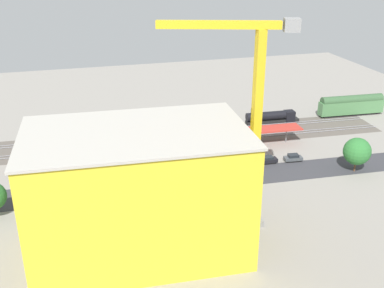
{
  "coord_description": "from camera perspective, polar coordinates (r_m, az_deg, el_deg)",
  "views": [
    {
      "loc": [
        16.61,
        89.25,
        45.96
      ],
      "look_at": [
        -7.65,
        1.32,
        6.92
      ],
      "focal_mm": 43.41,
      "sensor_mm": 36.0,
      "label": 1
    }
  ],
  "objects": [
    {
      "name": "ground_plane",
      "position": [
        101.75,
        -4.36,
        -3.75
      ],
      "size": [
        205.0,
        205.0,
        0.0
      ],
      "primitive_type": "plane",
      "color": "gray",
      "rests_on": "ground"
    },
    {
      "name": "rail_bed",
      "position": [
        119.23,
        -6.22,
        0.36
      ],
      "size": [
        128.72,
        21.34,
        0.01
      ],
      "primitive_type": "cube",
      "rotation": [
        0.0,
        0.0,
        -0.05
      ],
      "color": "#5B544C",
      "rests_on": "ground"
    },
    {
      "name": "street_asphalt",
      "position": [
        97.62,
        -3.81,
        -4.97
      ],
      "size": [
        128.42,
        15.76,
        0.01
      ],
      "primitive_type": "cube",
      "rotation": [
        0.0,
        0.0,
        -0.05
      ],
      "color": "#38383D",
      "rests_on": "ground"
    },
    {
      "name": "track_rails",
      "position": [
        119.16,
        -6.22,
        0.44
      ],
      "size": [
        127.95,
        14.92,
        0.12
      ],
      "color": "#9E9EA8",
      "rests_on": "ground"
    },
    {
      "name": "platform_canopy_near",
      "position": [
        110.36,
        -3.05,
        0.81
      ],
      "size": [
        67.71,
        8.31,
        4.22
      ],
      "color": "#B73328",
      "rests_on": "ground"
    },
    {
      "name": "locomotive",
      "position": [
        132.21,
        9.9,
        3.25
      ],
      "size": [
        15.4,
        3.25,
        4.82
      ],
      "color": "black",
      "rests_on": "ground"
    },
    {
      "name": "passenger_coach",
      "position": [
        143.76,
        18.98,
        4.59
      ],
      "size": [
        19.8,
        3.86,
        6.06
      ],
      "color": "black",
      "rests_on": "ground"
    },
    {
      "name": "parked_car_0",
      "position": [
        109.91,
        12.31,
        -1.69
      ],
      "size": [
        4.36,
        2.24,
        1.67
      ],
      "color": "black",
      "rests_on": "ground"
    },
    {
      "name": "parked_car_1",
      "position": [
        107.71,
        9.2,
        -1.97
      ],
      "size": [
        4.73,
        1.92,
        1.64
      ],
      "color": "black",
      "rests_on": "ground"
    },
    {
      "name": "parked_car_2",
      "position": [
        105.32,
        6.4,
        -2.38
      ],
      "size": [
        4.14,
        1.92,
        1.8
      ],
      "color": "black",
      "rests_on": "ground"
    },
    {
      "name": "parked_car_3",
      "position": [
        103.81,
        3.35,
        -2.72
      ],
      "size": [
        4.68,
        2.02,
        1.57
      ],
      "color": "black",
      "rests_on": "ground"
    },
    {
      "name": "construction_building",
      "position": [
        73.71,
        -6.58,
        -6.06
      ],
      "size": [
        34.27,
        21.7,
        20.3
      ],
      "primitive_type": "cube",
      "rotation": [
        0.0,
        0.0,
        -0.05
      ],
      "color": "yellow",
      "rests_on": "ground"
    },
    {
      "name": "construction_roof_slab",
      "position": [
        69.27,
        -6.97,
        1.43
      ],
      "size": [
        34.91,
        22.33,
        0.4
      ],
      "primitive_type": "cube",
      "rotation": [
        0.0,
        0.0,
        -0.05
      ],
      "color": "#B7B2A8",
      "rests_on": "construction_building"
    },
    {
      "name": "tower_crane",
      "position": [
        76.07,
        7.1,
        3.48
      ],
      "size": [
        21.21,
        7.86,
        36.03
      ],
      "color": "gray",
      "rests_on": "ground"
    },
    {
      "name": "box_truck_0",
      "position": [
        93.24,
        -3.79,
        -5.22
      ],
      "size": [
        8.86,
        3.68,
        3.54
      ],
      "color": "black",
      "rests_on": "ground"
    },
    {
      "name": "box_truck_1",
      "position": [
        91.26,
        -3.59,
        -5.9
      ],
      "size": [
        10.01,
        3.75,
        3.43
      ],
      "color": "black",
      "rests_on": "ground"
    },
    {
      "name": "box_truck_2",
      "position": [
        91.63,
        -4.03,
        -5.75
      ],
      "size": [
        8.31,
        3.46,
        3.59
      ],
      "color": "black",
      "rests_on": "ground"
    },
    {
      "name": "street_tree_0",
      "position": [
        107.12,
        19.62,
        -0.85
      ],
      "size": [
        6.01,
        6.01,
        7.8
      ],
      "color": "brown",
      "rests_on": "ground"
    },
    {
      "name": "street_tree_1",
      "position": [
        89.78,
        -15.18,
        -4.33
      ],
      "size": [
        5.78,
        5.78,
        8.62
      ],
      "color": "brown",
      "rests_on": "ground"
    },
    {
      "name": "street_tree_3",
      "position": [
        92.59,
        -0.03,
        -3.8
      ],
      "size": [
        4.2,
        4.2,
        6.09
      ],
      "color": "brown",
      "rests_on": "ground"
    },
    {
      "name": "traffic_light",
      "position": [
        99.1,
        -20.93,
        -3.05
      ],
      "size": [
        0.5,
        0.36,
        7.23
      ],
      "color": "#333333",
      "rests_on": "ground"
    }
  ]
}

